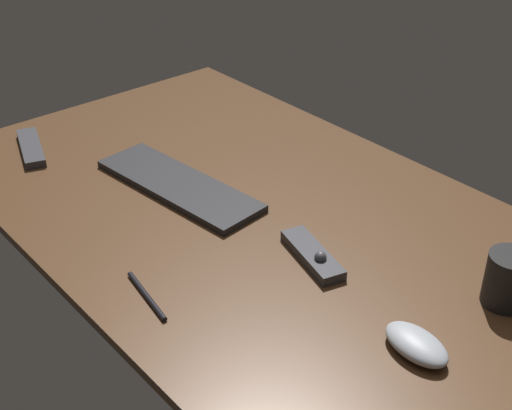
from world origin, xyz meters
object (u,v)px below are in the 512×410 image
Objects in this scene: keyboard at (179,185)px; computer_mouse at (416,344)px; media_remote at (313,255)px; tv_remote at (31,148)px; pen at (147,296)px; coffee_mug at (508,279)px.

keyboard is 3.51× the size of computer_mouse.
tv_remote is at bearing -149.22° from media_remote.
computer_mouse is 0.67× the size of media_remote.
pen is at bearing -94.30° from media_remote.
pen is (-38.33, -24.64, -1.12)cm from computer_mouse.
media_remote reaches higher than tv_remote.
pen is (-40.26, -45.71, -4.32)cm from coffee_mug.
media_remote is 1.19× the size of pen.
keyboard is 37.12cm from pen.
computer_mouse is at bearing 41.59° from pen.
computer_mouse is 0.63× the size of tv_remote.
media_remote is 34.06cm from coffee_mug.
pen is (-10.58, -29.42, -0.62)cm from media_remote.
tv_remote is at bearing -179.30° from pen.
media_remote is 1.80× the size of coffee_mug.
media_remote is (-27.76, 4.79, -0.50)cm from computer_mouse.
computer_mouse is 0.80× the size of pen.
coffee_mug reaches higher than pen.
coffee_mug is (103.89, 36.59, 3.85)cm from tv_remote.
media_remote reaches higher than pen.
coffee_mug is at bearing 10.55° from keyboard.
tv_remote is (-36.77, -16.50, 0.15)cm from keyboard.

